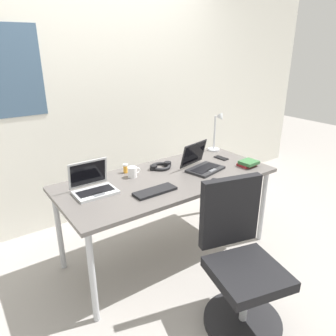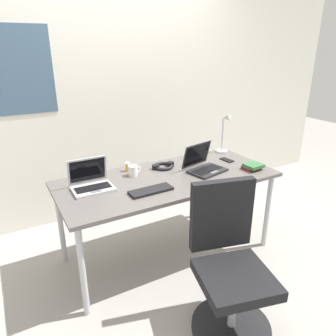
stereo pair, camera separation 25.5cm
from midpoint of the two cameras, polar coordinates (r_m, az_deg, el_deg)
ground_plane at (r=2.99m, az=2.53°, el=-14.88°), size 12.00×12.00×0.00m
wall_back at (r=3.42m, az=-7.12°, el=13.39°), size 6.00×0.13×2.60m
desk at (r=2.64m, az=2.76°, el=-2.82°), size 1.80×0.80×0.74m
desk_lamp at (r=3.22m, az=12.42°, el=5.99°), size 0.12×0.18×0.40m
laptop_front_right at (r=2.43m, az=-10.72°, el=-2.72°), size 0.30×0.24×0.22m
laptop_center at (r=2.77m, az=9.12°, el=0.38°), size 0.36×0.33×0.23m
external_keyboard at (r=2.35m, az=0.02°, el=-4.13°), size 0.33×0.13×0.02m
computer_mouse at (r=2.52m, az=11.32°, el=-2.66°), size 0.06×0.10×0.03m
cell_phone at (r=3.06m, az=12.88°, el=1.37°), size 0.08×0.14×0.01m
headphones at (r=2.81m, az=1.72°, el=0.31°), size 0.21×0.18×0.04m
pill_bottle at (r=2.73m, az=-4.68°, el=0.19°), size 0.04×0.04×0.08m
book_stack at (r=2.90m, az=17.41°, el=0.24°), size 0.16×0.15×0.05m
coffee_mug at (r=2.63m, az=-3.54°, el=-0.52°), size 0.11×0.08×0.09m
office_chair at (r=2.20m, az=14.43°, el=-17.83°), size 0.54×0.59×0.97m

